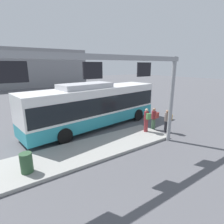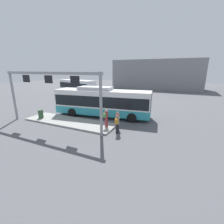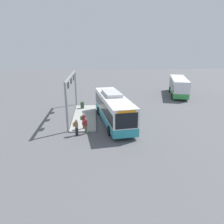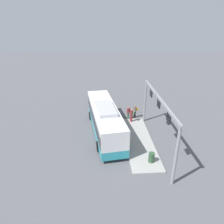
% 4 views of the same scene
% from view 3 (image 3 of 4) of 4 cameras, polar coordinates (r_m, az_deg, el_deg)
% --- Properties ---
extents(ground_plane, '(120.00, 120.00, 0.00)m').
position_cam_3_polar(ground_plane, '(24.81, 0.33, -2.71)').
color(ground_plane, '#56565B').
extents(platform_curb, '(10.00, 2.80, 0.16)m').
position_cam_3_polar(platform_curb, '(26.71, -7.40, -1.20)').
color(platform_curb, '#9E9E99').
rests_on(platform_curb, ground).
extents(bus_main, '(11.27, 4.00, 3.46)m').
position_cam_3_polar(bus_main, '(24.26, 0.34, 1.32)').
color(bus_main, teal).
rests_on(bus_main, ground).
extents(bus_background_left, '(10.14, 5.02, 3.10)m').
position_cam_3_polar(bus_background_left, '(40.23, 17.57, 6.89)').
color(bus_background_left, green).
rests_on(bus_background_left, ground).
extents(person_boarding, '(0.45, 0.59, 1.67)m').
position_cam_3_polar(person_boarding, '(21.42, -7.19, -3.62)').
color(person_boarding, '#476B4C').
rests_on(person_boarding, ground).
extents(person_waiting_near, '(0.42, 0.58, 1.67)m').
position_cam_3_polar(person_waiting_near, '(22.35, -7.71, -2.30)').
color(person_waiting_near, maroon).
rests_on(person_waiting_near, platform_curb).
extents(person_waiting_mid, '(0.36, 0.54, 1.67)m').
position_cam_3_polar(person_waiting_mid, '(21.15, -9.66, -4.01)').
color(person_waiting_mid, black).
rests_on(person_waiting_mid, ground).
extents(platform_sign_gantry, '(11.16, 0.24, 5.20)m').
position_cam_3_polar(platform_sign_gantry, '(26.61, -10.92, 6.93)').
color(platform_sign_gantry, gray).
rests_on(platform_sign_gantry, ground).
extents(trash_bin, '(0.52, 0.52, 0.90)m').
position_cam_3_polar(trash_bin, '(29.98, -8.04, 1.89)').
color(trash_bin, '#2D5133').
rests_on(trash_bin, platform_curb).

